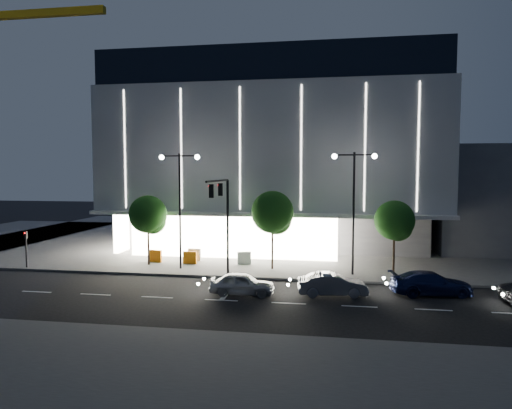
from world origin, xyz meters
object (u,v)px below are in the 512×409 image
object	(u,v)px
street_lamp_west	(180,193)
barrier_a	(155,256)
tree_mid	(273,215)
street_lamp_east	(354,195)
barrier_b	(195,255)
ped_signal_far	(26,245)
car_lead	(242,284)
car_second	(332,285)
car_third	(431,283)
barrier_d	(244,258)
tree_left	(148,216)
traffic_mast	(223,209)
barrier_c	(190,258)
tree_right	(395,223)

from	to	relation	value
street_lamp_west	barrier_a	xyz separation A→B (m)	(-2.86, 2.08, -5.31)
barrier_a	tree_mid	bearing A→B (deg)	2.50
street_lamp_east	barrier_b	size ratio (longest dim) A/B	8.18
ped_signal_far	car_lead	size ratio (longest dim) A/B	0.75
car_second	barrier_b	size ratio (longest dim) A/B	3.83
street_lamp_west	tree_mid	world-z (taller)	street_lamp_west
car_third	barrier_d	distance (m)	14.62
street_lamp_east	tree_left	xyz separation A→B (m)	(-15.97, 1.02, -1.92)
traffic_mast	tree_left	bearing A→B (deg)	152.16
barrier_b	car_third	bearing A→B (deg)	-17.13
ped_signal_far	tree_left	size ratio (longest dim) A/B	0.52
car_lead	barrier_c	distance (m)	9.86
car_lead	car_third	world-z (taller)	car_third
tree_left	tree_right	world-z (taller)	tree_left
street_lamp_east	tree_mid	size ratio (longest dim) A/B	1.46
barrier_b	car_lead	bearing A→B (deg)	-51.67
tree_left	barrier_b	bearing A→B (deg)	35.47
tree_right	car_third	bearing A→B (deg)	-74.07
street_lamp_west	barrier_a	distance (m)	6.38
ped_signal_far	tree_left	xyz separation A→B (m)	(9.03, 2.52, 2.15)
car_lead	barrier_b	bearing A→B (deg)	30.70
street_lamp_west	tree_mid	size ratio (longest dim) A/B	1.46
barrier_a	barrier_b	xyz separation A→B (m)	(3.00, 1.16, 0.00)
barrier_b	barrier_c	distance (m)	1.39
street_lamp_west	car_lead	distance (m)	10.05
car_second	barrier_c	world-z (taller)	car_second
street_lamp_east	tree_right	world-z (taller)	street_lamp_east
traffic_mast	tree_right	size ratio (longest dim) A/B	1.28
traffic_mast	car_lead	bearing A→B (deg)	-59.80
tree_mid	barrier_c	bearing A→B (deg)	173.13
street_lamp_east	ped_signal_far	size ratio (longest dim) A/B	3.00
tree_right	street_lamp_east	bearing A→B (deg)	-161.37
tree_left	tree_mid	world-z (taller)	tree_mid
traffic_mast	tree_right	distance (m)	12.63
tree_left	car_second	distance (m)	16.21
barrier_c	barrier_b	bearing A→B (deg)	91.05
tree_right	barrier_b	size ratio (longest dim) A/B	5.01
tree_left	barrier_d	distance (m)	8.35
tree_right	barrier_a	bearing A→B (deg)	176.80
tree_mid	car_second	bearing A→B (deg)	-55.37
car_second	barrier_a	bearing A→B (deg)	54.51
traffic_mast	tree_left	xyz separation A→B (m)	(-6.97, 3.68, -0.99)
traffic_mast	tree_mid	distance (m)	4.82
traffic_mast	tree_mid	size ratio (longest dim) A/B	1.15
tree_left	street_lamp_west	bearing A→B (deg)	-18.94
street_lamp_west	car_second	bearing A→B (deg)	-25.39
car_lead	barrier_c	world-z (taller)	car_lead
tree_right	barrier_d	bearing A→B (deg)	173.07
street_lamp_west	car_second	xyz separation A→B (m)	(11.50, -5.46, -5.26)
street_lamp_east	car_lead	size ratio (longest dim) A/B	2.24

